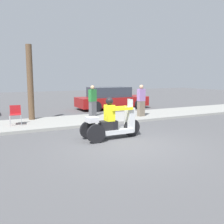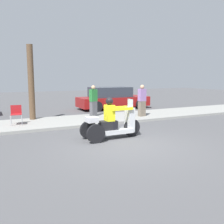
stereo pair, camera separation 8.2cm
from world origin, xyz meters
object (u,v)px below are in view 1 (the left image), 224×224
(spectator_near_curb, at_px, (141,101))
(folding_chair_curbside, at_px, (15,113))
(motorcycle_trike, at_px, (112,124))
(tree_trunk, at_px, (30,83))
(spectator_mid_group, at_px, (93,101))
(parked_car_lot_far, at_px, (111,98))

(spectator_near_curb, distance_m, folding_chair_curbside, 6.06)
(motorcycle_trike, xyz_separation_m, folding_chair_curbside, (-2.80, 3.58, 0.10))
(folding_chair_curbside, height_order, tree_trunk, tree_trunk)
(spectator_mid_group, height_order, parked_car_lot_far, spectator_mid_group)
(motorcycle_trike, height_order, parked_car_lot_far, parked_car_lot_far)
(parked_car_lot_far, bearing_deg, spectator_mid_group, -130.17)
(folding_chair_curbside, relative_size, parked_car_lot_far, 0.17)
(folding_chair_curbside, distance_m, parked_car_lot_far, 7.40)
(folding_chair_curbside, relative_size, tree_trunk, 0.23)
(parked_car_lot_far, relative_size, tree_trunk, 1.36)
(spectator_mid_group, bearing_deg, motorcycle_trike, -103.43)
(motorcycle_trike, relative_size, tree_trunk, 0.62)
(tree_trunk, bearing_deg, motorcycle_trike, -66.76)
(folding_chair_curbside, height_order, parked_car_lot_far, parked_car_lot_far)
(spectator_near_curb, height_order, spectator_mid_group, spectator_near_curb)
(motorcycle_trike, bearing_deg, folding_chair_curbside, 127.95)
(folding_chair_curbside, distance_m, tree_trunk, 1.81)
(spectator_mid_group, height_order, folding_chair_curbside, spectator_mid_group)
(spectator_mid_group, xyz_separation_m, parked_car_lot_far, (2.61, 3.09, -0.19))
(folding_chair_curbside, bearing_deg, parked_car_lot_far, 30.04)
(spectator_near_curb, height_order, parked_car_lot_far, spectator_near_curb)
(spectator_near_curb, distance_m, parked_car_lot_far, 4.22)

